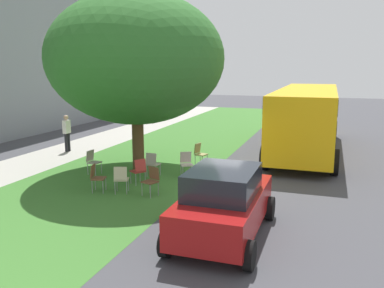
% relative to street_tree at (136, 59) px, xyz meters
% --- Properties ---
extents(ground, '(80.00, 80.00, 0.00)m').
position_rel_street_tree_xyz_m(ground, '(-0.29, -2.95, -4.15)').
color(ground, '#424247').
extents(grass_verge, '(48.00, 6.00, 0.01)m').
position_rel_street_tree_xyz_m(grass_verge, '(-0.29, 0.25, -4.15)').
color(grass_verge, '#3D752D').
rests_on(grass_verge, ground).
extents(sidewalk_strip, '(48.00, 2.80, 0.01)m').
position_rel_street_tree_xyz_m(sidewalk_strip, '(-0.29, 4.65, -4.14)').
color(sidewalk_strip, '#ADA89E').
rests_on(sidewalk_strip, ground).
extents(street_tree, '(6.45, 6.45, 6.54)m').
position_rel_street_tree_xyz_m(street_tree, '(0.00, 0.00, 0.00)').
color(street_tree, brown).
rests_on(street_tree, ground).
extents(chair_0, '(0.57, 0.58, 0.88)m').
position_rel_street_tree_xyz_m(chair_0, '(-1.78, -0.89, -3.63)').
color(chair_0, '#B7332D').
rests_on(chair_0, ground).
extents(chair_1, '(0.58, 0.57, 0.88)m').
position_rel_street_tree_xyz_m(chair_1, '(-0.30, -2.05, -3.63)').
color(chair_1, '#ADA393').
rests_on(chair_1, ground).
extents(chair_2, '(0.45, 0.44, 0.88)m').
position_rel_street_tree_xyz_m(chair_2, '(-0.75, -0.93, -3.63)').
color(chair_2, '#ADA393').
rests_on(chair_2, ground).
extents(chair_3, '(0.51, 0.52, 0.88)m').
position_rel_street_tree_xyz_m(chair_3, '(1.43, -1.99, -3.63)').
color(chair_3, olive).
rests_on(chair_3, ground).
extents(chair_4, '(0.45, 0.45, 0.88)m').
position_rel_street_tree_xyz_m(chair_4, '(-1.13, 1.29, -3.63)').
color(chair_4, '#ADA393').
rests_on(chair_4, ground).
extents(chair_5, '(0.54, 0.53, 0.88)m').
position_rel_street_tree_xyz_m(chair_5, '(-2.69, -1.78, -3.63)').
color(chair_5, brown).
rests_on(chair_5, ground).
extents(chair_6, '(0.53, 0.53, 0.88)m').
position_rel_street_tree_xyz_m(chair_6, '(-2.86, -0.82, -3.63)').
color(chair_6, beige).
rests_on(chair_6, ground).
extents(chair_7, '(0.52, 0.52, 0.88)m').
position_rel_street_tree_xyz_m(chair_7, '(-2.95, 0.00, -3.63)').
color(chair_7, brown).
rests_on(chair_7, ground).
extents(parked_car, '(3.70, 1.92, 1.65)m').
position_rel_street_tree_xyz_m(parked_car, '(-4.95, -4.62, -3.31)').
color(parked_car, maroon).
rests_on(parked_car, ground).
extents(school_bus, '(10.40, 2.80, 2.88)m').
position_rel_street_tree_xyz_m(school_bus, '(5.58, -5.82, -2.39)').
color(school_bus, yellow).
rests_on(school_bus, ground).
extents(pedestrian_0, '(0.36, 0.22, 1.69)m').
position_rel_street_tree_xyz_m(pedestrian_0, '(1.95, 4.60, -3.22)').
color(pedestrian_0, black).
rests_on(pedestrian_0, ground).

